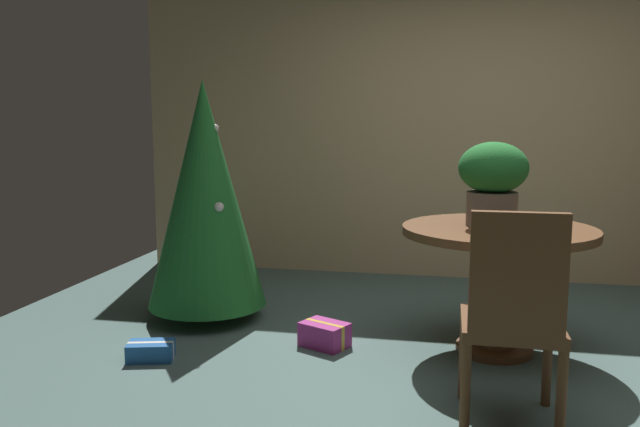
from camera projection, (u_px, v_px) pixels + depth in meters
name	position (u px, v px, depth m)	size (l,w,h in m)	color
ground_plane	(494.00, 373.00, 3.43)	(6.60, 6.60, 0.00)	#4C6660
back_wall_panel	(483.00, 128.00, 5.38)	(6.00, 0.10, 2.60)	tan
round_dining_table	(497.00, 261.00, 3.67)	(1.10, 1.10, 0.75)	brown
flower_vase	(493.00, 178.00, 3.64)	(0.40, 0.40, 0.49)	#665B51
wooden_chair_near	(513.00, 312.00, 2.73)	(0.43, 0.44, 0.99)	brown
holiday_tree	(205.00, 194.00, 4.27)	(0.80, 0.80, 1.62)	brown
gift_box_purple	(325.00, 335.00, 3.83)	(0.33, 0.29, 0.15)	#9E287A
gift_box_blue	(151.00, 351.00, 3.62)	(0.29, 0.22, 0.10)	#1E569E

